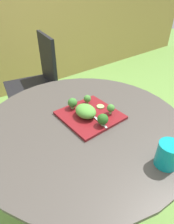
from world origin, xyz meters
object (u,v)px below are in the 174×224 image
(fork, at_px, (95,118))
(patio_chair, at_px, (38,77))
(salad_plate, at_px, (90,115))
(drinking_glass, at_px, (167,156))

(fork, bearing_deg, patio_chair, 80.33)
(salad_plate, xyz_separation_m, fork, (-0.00, -0.04, 0.01))
(salad_plate, bearing_deg, patio_chair, 80.03)
(patio_chair, distance_m, drinking_glass, 1.43)
(salad_plate, height_order, drinking_glass, drinking_glass)
(drinking_glass, bearing_deg, fork, 94.52)
(patio_chair, relative_size, salad_plate, 3.28)
(drinking_glass, relative_size, fork, 0.65)
(patio_chair, distance_m, fork, 1.06)
(patio_chair, bearing_deg, salad_plate, -99.97)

